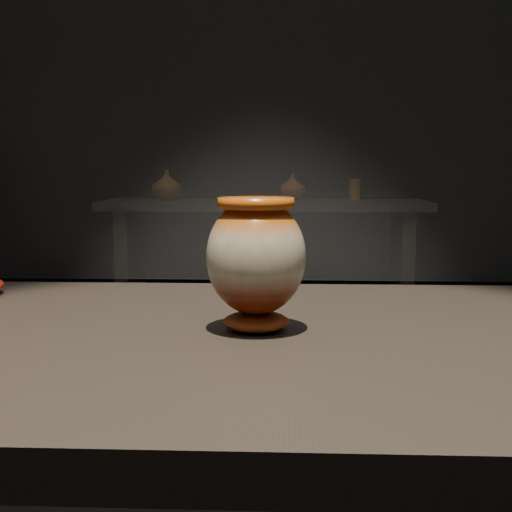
{
  "coord_description": "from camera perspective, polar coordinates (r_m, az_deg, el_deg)",
  "views": [
    {
      "loc": [
        0.11,
        -0.94,
        1.13
      ],
      "look_at": [
        0.07,
        0.02,
        1.0
      ],
      "focal_mm": 50.0,
      "sensor_mm": 36.0,
      "label": 1
    }
  ],
  "objects": [
    {
      "name": "back_vase_mid",
      "position": [
        4.44,
        2.92,
        5.54
      ],
      "size": [
        0.22,
        0.22,
        0.17
      ],
      "primitive_type": "imported",
      "rotation": [
        0.0,
        0.0,
        0.98
      ],
      "color": "#641D08",
      "rests_on": "back_shelf"
    },
    {
      "name": "back_shelf",
      "position": [
        4.44,
        0.69,
        1.05
      ],
      "size": [
        2.0,
        0.6,
        0.9
      ],
      "color": "black",
      "rests_on": "ground"
    },
    {
      "name": "back_vase_left",
      "position": [
        4.52,
        -7.16,
        5.66
      ],
      "size": [
        0.18,
        0.18,
        0.19
      ],
      "primitive_type": "imported",
      "rotation": [
        0.0,
        0.0,
        4.71
      ],
      "color": "#8E5C14",
      "rests_on": "back_shelf"
    },
    {
      "name": "main_vase",
      "position": [
        0.97,
        0.0,
        -0.19
      ],
      "size": [
        0.17,
        0.17,
        0.18
      ],
      "rotation": [
        0.0,
        0.0,
        -0.25
      ],
      "color": "#641D08",
      "rests_on": "display_plinth"
    },
    {
      "name": "back_vase_right",
      "position": [
        4.4,
        7.9,
        5.24
      ],
      "size": [
        0.07,
        0.07,
        0.13
      ],
      "primitive_type": "cylinder",
      "color": "#8E5C14",
      "rests_on": "back_shelf"
    }
  ]
}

